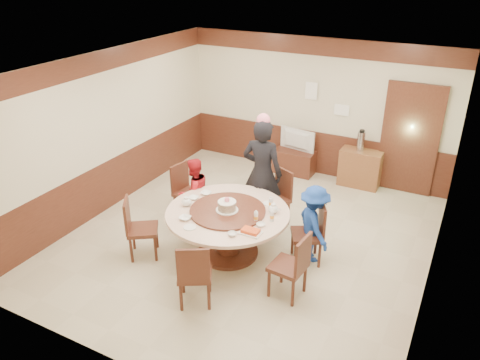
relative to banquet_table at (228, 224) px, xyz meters
The scene contains 31 objects.
room 0.78m from the banquet_table, 78.83° to the left, with size 6.00×6.04×2.84m.
banquet_table is the anchor object (origin of this frame).
chair_0 1.24m from the banquet_table, 18.93° to the left, with size 0.60×0.60×0.97m.
chair_1 1.23m from the banquet_table, 77.20° to the left, with size 0.59×0.59×0.97m.
chair_2 1.37m from the banquet_table, 149.59° to the left, with size 0.52×0.51×0.97m.
chair_3 1.33m from the banquet_table, 150.95° to the right, with size 0.61×0.61×0.97m.
chair_4 1.22m from the banquet_table, 82.27° to the right, with size 0.60×0.60×0.97m.
chair_5 1.31m from the banquet_table, 21.62° to the right, with size 0.49×0.48×0.97m.
person_standing 1.16m from the banquet_table, 87.03° to the left, with size 0.69×0.45×1.88m, color black.
person_red 1.08m from the banquet_table, 150.50° to the left, with size 0.59×0.46×1.21m, color red.
person_blue 1.29m from the banquet_table, 21.34° to the left, with size 0.79×0.45×1.22m, color #173B95.
birthday_cake 0.32m from the banquet_table, 89.23° to the right, with size 0.34×0.34×0.22m.
teapot_left 0.71m from the banquet_table, 168.50° to the right, with size 0.17×0.15×0.13m, color white.
teapot_right 0.73m from the banquet_table, 24.50° to the left, with size 0.17×0.15×0.13m, color white.
bowl_0 0.70m from the banquet_table, 150.54° to the left, with size 0.17×0.17×0.04m, color white.
bowl_1 0.70m from the banquet_table, 55.75° to the right, with size 0.13×0.13×0.04m, color white.
bowl_2 0.70m from the banquet_table, 131.76° to the right, with size 0.17×0.17×0.04m, color white.
bowl_3 0.68m from the banquet_table, 13.70° to the right, with size 0.13×0.13×0.04m, color white.
bowl_4 0.71m from the banquet_table, behind, with size 0.15×0.15×0.04m, color white.
saucer_near 0.73m from the banquet_table, 111.04° to the right, with size 0.18×0.18×0.01m, color white.
saucer_far 0.71m from the banquet_table, 48.01° to the left, with size 0.18×0.18×0.01m, color white.
shrimp_platter 0.73m from the banquet_table, 34.03° to the right, with size 0.30×0.20×0.06m.
bottle_0 0.59m from the banquet_table, ahead, with size 0.06×0.06×0.16m, color white.
bottle_1 0.76m from the banquet_table, ahead, with size 0.06×0.06×0.16m, color white.
bottle_2 0.73m from the banquet_table, 38.23° to the left, with size 0.06×0.06×0.16m, color white.
tv_stand 3.30m from the banquet_table, 93.55° to the left, with size 0.85×0.45×0.50m, color #4B2317.
television 3.29m from the banquet_table, 93.55° to the left, with size 0.79×0.10×0.46m, color gray.
side_cabinet 3.52m from the banquet_table, 70.34° to the left, with size 0.80×0.40×0.75m, color brown.
thermos 3.52m from the banquet_table, 71.08° to the left, with size 0.15×0.15×0.38m, color silver.
notice_left 3.69m from the banquet_table, 90.04° to the left, with size 0.25×0.00×0.35m, color white.
notice_right 3.66m from the banquet_table, 79.46° to the left, with size 0.30×0.00×0.22m, color white.
Camera 1 is at (2.87, -5.83, 4.22)m, focal length 35.00 mm.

